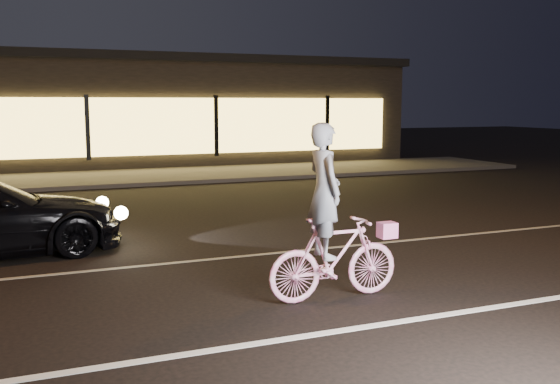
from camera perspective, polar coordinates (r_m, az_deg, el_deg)
name	(u,v)px	position (r m, az deg, el deg)	size (l,w,h in m)	color
ground	(205,302)	(7.80, -6.90, -9.95)	(90.00, 90.00, 0.00)	black
lane_stripe_near	(244,345)	(6.44, -3.29, -13.83)	(60.00, 0.12, 0.01)	silver
lane_stripe_far	(170,263)	(9.67, -10.04, -6.43)	(60.00, 0.10, 0.01)	gray
sidewalk	(95,179)	(20.39, -16.56, 1.16)	(30.00, 4.00, 0.12)	#383533
storefront	(77,110)	(26.20, -18.05, 7.15)	(25.40, 8.42, 4.20)	black
cyclist	(332,238)	(7.67, 4.75, -4.21)	(1.74, 0.60, 2.19)	#E9358C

